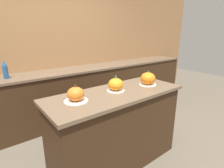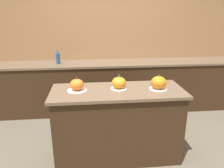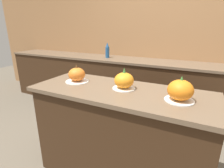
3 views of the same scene
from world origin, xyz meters
name	(u,v)px [view 1 (image 1 of 3)]	position (x,y,z in m)	size (l,w,h in m)	color
ground_plane	(116,161)	(0.00, 0.00, 0.00)	(12.00, 12.00, 0.00)	#665B4C
wall_back	(55,50)	(0.00, 1.75, 1.25)	(8.00, 0.06, 2.50)	#9E7047
kitchen_island	(116,129)	(0.00, 0.00, 0.46)	(1.59, 0.63, 0.92)	#382314
back_counter	(66,96)	(0.00, 1.42, 0.46)	(6.00, 0.60, 0.93)	#382314
pumpkin_cake_left	(76,95)	(-0.48, 0.03, 0.98)	(0.23, 0.23, 0.18)	white
pumpkin_cake_center	(116,85)	(0.02, 0.04, 0.99)	(0.20, 0.20, 0.19)	white
pumpkin_cake_right	(148,79)	(0.49, -0.02, 0.99)	(0.21, 0.21, 0.19)	white
bottle_tall	(5,70)	(-0.87, 1.40, 1.05)	(0.07, 0.07, 0.26)	#235184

